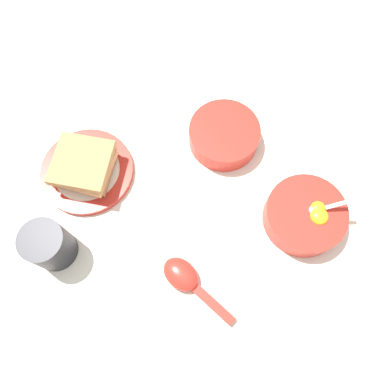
% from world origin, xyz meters
% --- Properties ---
extents(ground_plane, '(3.00, 3.00, 0.00)m').
position_xyz_m(ground_plane, '(0.00, 0.00, 0.00)').
color(ground_plane, silver).
extents(egg_bowl, '(0.15, 0.15, 0.08)m').
position_xyz_m(egg_bowl, '(0.24, 0.04, 0.03)').
color(egg_bowl, red).
rests_on(egg_bowl, ground_plane).
extents(toast_plate, '(0.18, 0.18, 0.02)m').
position_xyz_m(toast_plate, '(-0.19, 0.05, 0.01)').
color(toast_plate, red).
rests_on(toast_plate, ground_plane).
extents(toast_sandwich, '(0.11, 0.11, 0.05)m').
position_xyz_m(toast_sandwich, '(-0.19, 0.05, 0.04)').
color(toast_sandwich, tan).
rests_on(toast_sandwich, toast_plate).
extents(soup_spoon, '(0.15, 0.11, 0.03)m').
position_xyz_m(soup_spoon, '(0.05, -0.12, 0.01)').
color(soup_spoon, red).
rests_on(soup_spoon, ground_plane).
extents(congee_bowl, '(0.14, 0.14, 0.05)m').
position_xyz_m(congee_bowl, '(0.06, 0.18, 0.03)').
color(congee_bowl, red).
rests_on(congee_bowl, ground_plane).
extents(drinking_cup, '(0.08, 0.08, 0.09)m').
position_xyz_m(drinking_cup, '(-0.20, -0.11, 0.05)').
color(drinking_cup, black).
rests_on(drinking_cup, ground_plane).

